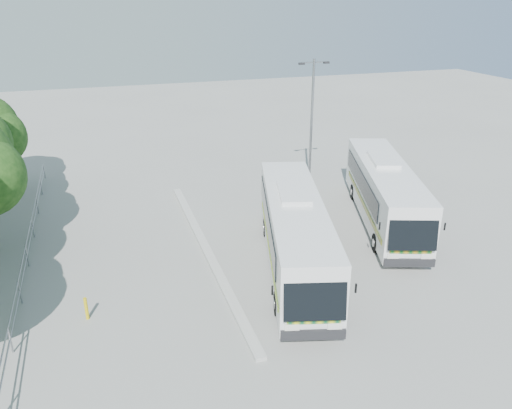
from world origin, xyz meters
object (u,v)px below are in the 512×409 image
object	(u,v)px
bollard	(86,309)
coach_adjacent	(384,192)
coach_main	(295,232)
lamppost	(312,119)

from	to	relation	value
bollard	coach_adjacent	bearing A→B (deg)	15.90
coach_main	coach_adjacent	size ratio (longest dim) A/B	1.02
coach_main	lamppost	bearing A→B (deg)	78.10
coach_main	lamppost	world-z (taller)	lamppost
coach_adjacent	lamppost	world-z (taller)	lamppost
lamppost	bollard	distance (m)	17.10
coach_main	bollard	bearing A→B (deg)	-156.63
coach_main	bollard	size ratio (longest dim) A/B	12.52
lamppost	bollard	xyz separation A→B (m)	(-13.25, -10.13, -3.78)
coach_main	coach_adjacent	xyz separation A→B (m)	(6.18, 3.02, -0.02)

